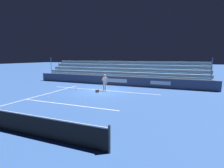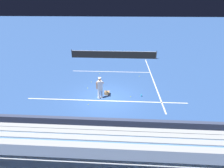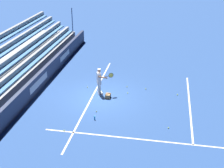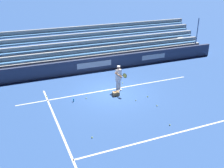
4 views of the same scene
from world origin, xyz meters
name	(u,v)px [view 1 (image 1 of 4)]	position (x,y,z in m)	size (l,w,h in m)	color
ground_plane	(100,91)	(0.00, 0.00, 0.00)	(160.00, 160.00, 0.00)	#2D5193
court_baseline_white	(102,90)	(0.00, -0.50, 0.00)	(12.00, 0.10, 0.01)	white
court_sideline_white	(40,96)	(4.11, 4.00, 0.00)	(0.10, 12.00, 0.01)	white
court_service_line_white	(67,104)	(0.00, 5.50, 0.00)	(8.22, 0.10, 0.01)	white
back_wall_sponsor_board	(115,81)	(-0.01, -4.21, 0.55)	(22.80, 0.25, 1.10)	#384260
bleacher_stand	(121,77)	(0.00, -6.44, 0.76)	(21.66, 3.20, 3.40)	#9EA3A8
tennis_player	(105,83)	(-0.48, -0.13, 0.89)	(0.57, 1.07, 1.71)	silver
ball_box_cardboard	(98,91)	(-0.01, 0.50, 0.13)	(0.40, 0.30, 0.26)	#A87F51
tennis_ball_toward_net	(100,95)	(-0.84, 1.64, 0.03)	(0.07, 0.07, 0.07)	#CCE533
tennis_ball_far_left	(110,95)	(-1.77, 1.47, 0.03)	(0.07, 0.07, 0.07)	#CCE533
tennis_ball_far_right	(86,103)	(-1.16, 4.79, 0.03)	(0.07, 0.07, 0.07)	#CCE533
tennis_ball_by_box	(115,90)	(-1.23, -1.14, 0.03)	(0.07, 0.07, 0.07)	#CCE533
tennis_ball_midcourt	(83,90)	(1.86, 0.19, 0.03)	(0.07, 0.07, 0.07)	#CCE533
tennis_ball_near_player	(103,98)	(-1.66, 2.74, 0.03)	(0.07, 0.07, 0.07)	#CCE533
tennis_ball_stray_back	(48,97)	(2.86, 4.30, 0.03)	(0.07, 0.07, 0.07)	#CCE533
tennis_ball_on_baseline	(72,87)	(4.09, -1.01, 0.03)	(0.07, 0.07, 0.07)	#CCE533
water_bottle	(76,89)	(2.68, 0.28, 0.11)	(0.07, 0.07, 0.22)	#33B2E5
tennis_net	(4,120)	(0.00, 10.38, 0.49)	(11.09, 0.09, 1.07)	#33383D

